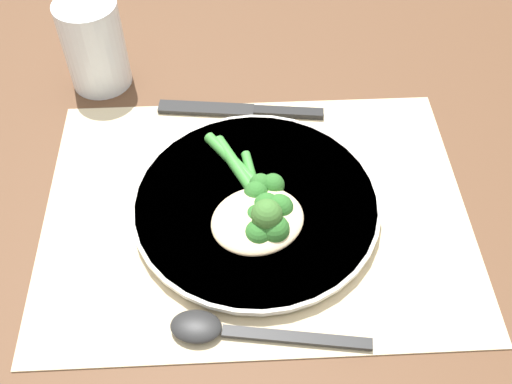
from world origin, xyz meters
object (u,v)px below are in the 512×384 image
object	(u,v)px
broccoli_stalk_rear	(263,224)
water_glass	(94,45)
spoon	(222,329)
chicken_fillet	(261,220)
knife	(243,110)
broccoli_stalk_right	(263,201)
broccoli_stalk_front	(256,182)
plate	(256,204)

from	to	relation	value
broccoli_stalk_rear	water_glass	xyz separation A→B (m)	(-0.19, 0.26, 0.03)
spoon	chicken_fillet	bearing A→B (deg)	-12.59
chicken_fillet	water_glass	bearing A→B (deg)	126.87
chicken_fillet	water_glass	xyz separation A→B (m)	(-0.19, 0.26, 0.03)
knife	chicken_fillet	bearing A→B (deg)	-169.53
broccoli_stalk_right	water_glass	bearing A→B (deg)	-75.25
chicken_fillet	broccoli_stalk_front	distance (m)	0.05
broccoli_stalk_front	water_glass	xyz separation A→B (m)	(-0.19, 0.21, 0.03)
spoon	water_glass	bearing A→B (deg)	30.88
chicken_fillet	knife	size ratio (longest dim) A/B	0.59
spoon	water_glass	size ratio (longest dim) A/B	1.63
plate	broccoli_stalk_rear	world-z (taller)	broccoli_stalk_rear
broccoli_stalk_right	water_glass	xyz separation A→B (m)	(-0.20, 0.23, 0.03)
spoon	broccoli_stalk_rear	bearing A→B (deg)	-14.70
plate	water_glass	bearing A→B (deg)	130.20
broccoli_stalk_rear	water_glass	bearing A→B (deg)	-62.91
broccoli_stalk_right	knife	xyz separation A→B (m)	(-0.02, 0.16, -0.02)
plate	broccoli_stalk_right	bearing A→B (deg)	-54.19
broccoli_stalk_rear	broccoli_stalk_right	distance (m)	0.03
broccoli_stalk_rear	knife	bearing A→B (deg)	-95.17
broccoli_stalk_front	knife	xyz separation A→B (m)	(-0.01, 0.14, -0.02)
knife	spoon	world-z (taller)	spoon
chicken_fillet	spoon	size ratio (longest dim) A/B	0.65
knife	spoon	distance (m)	0.30
broccoli_stalk_rear	plate	bearing A→B (deg)	-92.26
knife	broccoli_stalk_front	bearing A→B (deg)	-169.12
broccoli_stalk_right	knife	world-z (taller)	broccoli_stalk_right
plate	broccoli_stalk_front	world-z (taller)	broccoli_stalk_front
chicken_fillet	water_glass	world-z (taller)	water_glass
broccoli_stalk_rear	broccoli_stalk_right	bearing A→B (deg)	-102.85
broccoli_stalk_front	spoon	bearing A→B (deg)	41.22
chicken_fillet	spoon	distance (m)	0.12
broccoli_stalk_rear	broccoli_stalk_front	xyz separation A→B (m)	(-0.00, 0.06, -0.00)
chicken_fillet	plate	bearing A→B (deg)	95.78
broccoli_stalk_right	chicken_fillet	bearing A→B (deg)	56.18
broccoli_stalk_front	water_glass	distance (m)	0.28
plate	spoon	xyz separation A→B (m)	(-0.04, -0.14, -0.00)
broccoli_stalk_right	spoon	xyz separation A→B (m)	(-0.05, -0.13, -0.02)
spoon	plate	bearing A→B (deg)	-6.76
broccoli_stalk_front	knife	bearing A→B (deg)	-120.67
plate	knife	distance (m)	0.15
broccoli_stalk_right	water_glass	size ratio (longest dim) A/B	1.14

